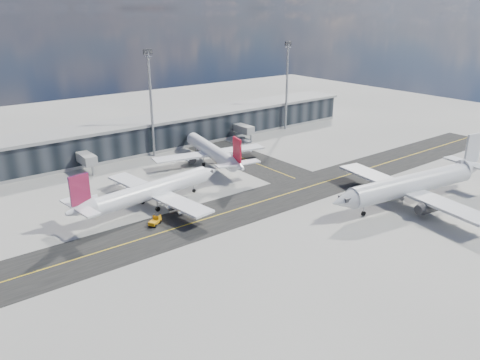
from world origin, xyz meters
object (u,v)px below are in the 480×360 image
(airliner_af, at_px, (150,191))
(service_van, at_px, (244,139))
(airliner_redtail, at_px, (212,152))
(baggage_tug, at_px, (156,220))
(airliner_near, at_px, (414,184))

(airliner_af, distance_m, service_van, 54.47)
(airliner_af, distance_m, airliner_redtail, 30.44)
(airliner_af, relative_size, baggage_tug, 11.70)
(airliner_redtail, height_order, airliner_near, airliner_near)
(airliner_af, distance_m, airliner_near, 54.98)
(service_van, bearing_deg, airliner_af, -152.14)
(baggage_tug, distance_m, service_van, 61.55)
(airliner_af, relative_size, service_van, 6.98)
(airliner_near, bearing_deg, service_van, 6.93)
(baggage_tug, bearing_deg, airliner_af, 124.85)
(airliner_af, xyz_separation_m, airliner_near, (44.87, -31.76, 0.67))
(airliner_redtail, relative_size, service_van, 6.86)
(airliner_redtail, distance_m, service_van, 24.12)
(airliner_near, bearing_deg, airliner_af, 63.21)
(airliner_af, bearing_deg, service_van, 113.70)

